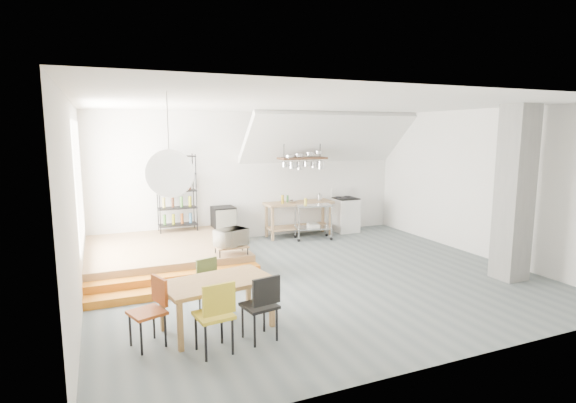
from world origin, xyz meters
name	(u,v)px	position (x,y,z in m)	size (l,w,h in m)	color
floor	(314,276)	(0.00, 0.00, 0.00)	(8.00, 8.00, 0.00)	slate
wall_back	(254,176)	(0.00, 3.50, 1.60)	(8.00, 0.04, 3.20)	silver
wall_left	(75,207)	(-4.00, 0.00, 1.60)	(0.04, 7.00, 3.20)	silver
wall_right	(479,183)	(4.00, 0.00, 1.60)	(0.04, 7.00, 3.20)	silver
ceiling	(316,104)	(0.00, 0.00, 3.20)	(8.00, 7.00, 0.02)	white
slope_ceiling	(328,138)	(1.80, 2.90, 2.55)	(4.40, 1.80, 0.15)	white
window_pane	(79,183)	(-3.98, 1.50, 1.80)	(0.02, 2.50, 2.20)	white
platform	(164,254)	(-2.50, 2.00, 0.20)	(3.00, 3.00, 0.40)	#94744A
step_lower	(180,290)	(-2.50, 0.05, 0.07)	(3.00, 0.35, 0.13)	#C66D17
step_upper	(177,280)	(-2.50, 0.40, 0.13)	(3.00, 0.35, 0.27)	#C66D17
concrete_column	(515,194)	(3.30, -1.50, 1.60)	(0.50, 0.50, 3.20)	slate
kitchen_counter	(299,213)	(1.10, 3.15, 0.63)	(1.80, 0.60, 0.91)	#94744A
stove	(345,214)	(2.50, 3.16, 0.48)	(0.60, 0.60, 1.18)	white
pot_rack	(304,161)	(1.13, 2.92, 1.98)	(1.20, 0.50, 1.43)	#3E2819
wire_shelving	(177,192)	(-2.00, 3.20, 1.33)	(0.88, 0.38, 1.80)	black
microwave_shelf	(231,247)	(-1.40, 0.75, 0.55)	(0.60, 0.40, 0.16)	#94744A
paper_lantern	(170,173)	(-2.83, -1.61, 2.20)	(0.60, 0.60, 0.60)	white
dining_table	(217,285)	(-2.24, -1.51, 0.63)	(1.60, 1.08, 0.70)	olive
chair_mustard	(216,311)	(-2.44, -2.23, 0.56)	(0.48, 0.48, 0.94)	gold
chair_black	(262,302)	(-1.80, -2.11, 0.54)	(0.48, 0.48, 0.90)	black
chair_olive	(210,280)	(-2.18, -0.82, 0.48)	(0.45, 0.45, 0.80)	#576730
chair_red	(152,306)	(-3.13, -1.65, 0.53)	(0.51, 0.51, 0.88)	#A54617
rolling_cart	(313,217)	(1.30, 2.70, 0.58)	(0.99, 0.69, 0.90)	silver
mini_fridge	(224,225)	(-0.90, 3.20, 0.45)	(0.53, 0.53, 0.90)	black
microwave	(231,237)	(-1.40, 0.75, 0.73)	(0.58, 0.39, 0.32)	beige
bowl	(292,201)	(0.89, 3.10, 0.94)	(0.23, 0.23, 0.06)	silver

